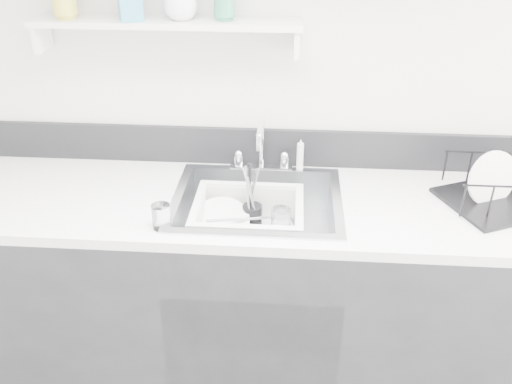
# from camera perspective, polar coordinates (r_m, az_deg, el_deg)

# --- Properties ---
(room_shell) EXTENTS (3.50, 3.00, 2.60)m
(room_shell) POSITION_cam_1_polar(r_m,az_deg,el_deg) (1.01, -3.26, 13.67)
(room_shell) COLOR silver
(room_shell) RESTS_ON ground
(counter_run) EXTENTS (3.20, 0.62, 0.92)m
(counter_run) POSITION_cam_1_polar(r_m,az_deg,el_deg) (2.32, 0.09, -10.59)
(counter_run) COLOR black
(counter_run) RESTS_ON ground
(backsplash) EXTENTS (3.20, 0.02, 0.16)m
(backsplash) POSITION_cam_1_polar(r_m,az_deg,el_deg) (2.28, 0.65, 4.77)
(backsplash) COLOR black
(backsplash) RESTS_ON counter_run
(sink) EXTENTS (0.64, 0.52, 0.20)m
(sink) POSITION_cam_1_polar(r_m,az_deg,el_deg) (2.10, 0.10, -2.88)
(sink) COLOR silver
(sink) RESTS_ON counter_run
(faucet) EXTENTS (0.26, 0.18, 0.23)m
(faucet) POSITION_cam_1_polar(r_m,az_deg,el_deg) (2.24, 0.56, 3.75)
(faucet) COLOR silver
(faucet) RESTS_ON counter_run
(side_sprayer) EXTENTS (0.03, 0.03, 0.14)m
(side_sprayer) POSITION_cam_1_polar(r_m,az_deg,el_deg) (2.24, 4.67, 3.94)
(side_sprayer) COLOR silver
(side_sprayer) RESTS_ON counter_run
(wall_shelf) EXTENTS (1.00, 0.16, 0.12)m
(wall_shelf) POSITION_cam_1_polar(r_m,az_deg,el_deg) (2.10, -9.41, 16.98)
(wall_shelf) COLOR silver
(wall_shelf) RESTS_ON room_shell
(wash_tub) EXTENTS (0.50, 0.45, 0.16)m
(wash_tub) POSITION_cam_1_polar(r_m,az_deg,el_deg) (2.08, -0.82, -3.10)
(wash_tub) COLOR silver
(wash_tub) RESTS_ON sink
(plate_stack) EXTENTS (0.28, 0.27, 0.11)m
(plate_stack) POSITION_cam_1_polar(r_m,az_deg,el_deg) (2.12, -3.53, -3.77)
(plate_stack) COLOR white
(plate_stack) RESTS_ON wash_tub
(utensil_cup) EXTENTS (0.08, 0.08, 0.26)m
(utensil_cup) POSITION_cam_1_polar(r_m,az_deg,el_deg) (2.14, -0.41, -2.38)
(utensil_cup) COLOR black
(utensil_cup) RESTS_ON wash_tub
(ladle) EXTENTS (0.24, 0.31, 0.09)m
(ladle) POSITION_cam_1_polar(r_m,az_deg,el_deg) (2.13, -2.24, -3.02)
(ladle) COLOR silver
(ladle) RESTS_ON wash_tub
(tumbler_in_tub) EXTENTS (0.08, 0.08, 0.11)m
(tumbler_in_tub) POSITION_cam_1_polar(r_m,az_deg,el_deg) (2.11, 2.61, -3.09)
(tumbler_in_tub) COLOR white
(tumbler_in_tub) RESTS_ON wash_tub
(tumbler_counter) EXTENTS (0.08, 0.08, 0.09)m
(tumbler_counter) POSITION_cam_1_polar(r_m,az_deg,el_deg) (1.89, -9.94, -2.56)
(tumbler_counter) COLOR white
(tumbler_counter) RESTS_ON counter_run
(dish_rack) EXTENTS (0.51, 0.46, 0.15)m
(dish_rack) POSITION_cam_1_polar(r_m,az_deg,el_deg) (2.21, 24.80, 0.76)
(dish_rack) COLOR black
(dish_rack) RESTS_ON counter_run
(bowl_small) EXTENTS (0.11, 0.11, 0.03)m
(bowl_small) POSITION_cam_1_polar(r_m,az_deg,el_deg) (2.07, 2.29, -5.08)
(bowl_small) COLOR white
(bowl_small) RESTS_ON wash_tub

